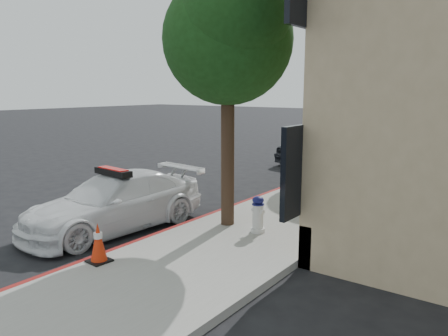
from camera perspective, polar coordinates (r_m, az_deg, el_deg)
name	(u,v)px	position (r m, az deg, el deg)	size (l,w,h in m)	color
ground	(189,195)	(13.42, -4.62, -3.60)	(120.00, 120.00, 0.00)	black
sidewalk	(400,161)	(20.68, 21.96, 0.80)	(3.20, 50.00, 0.15)	gray
curb_strip	(365,158)	(21.11, 17.92, 1.22)	(0.12, 50.00, 0.15)	maroon
tree_near	(229,38)	(9.69, 0.60, 16.60)	(2.92, 2.82, 5.62)	black
tree_mid	(358,62)	(16.82, 17.11, 13.07)	(2.77, 2.64, 5.43)	black
tree_far	(413,65)	(24.51, 23.49, 12.18)	(3.10, 3.00, 5.81)	black
police_car	(114,202)	(10.37, -14.11, -4.33)	(2.25, 4.60, 1.44)	white
parked_car_mid	(320,144)	(19.81, 12.47, 3.10)	(1.95, 4.84, 1.65)	black
parked_car_far	(400,128)	(29.99, 22.00, 4.90)	(1.70, 4.86, 1.60)	black
fire_hydrant	(258,215)	(9.46, 4.45, -6.11)	(0.34, 0.31, 0.80)	silver
traffic_cone	(98,243)	(8.20, -16.09, -9.35)	(0.40, 0.40, 0.72)	black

